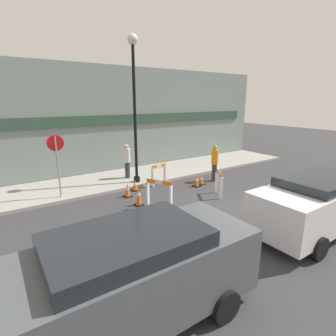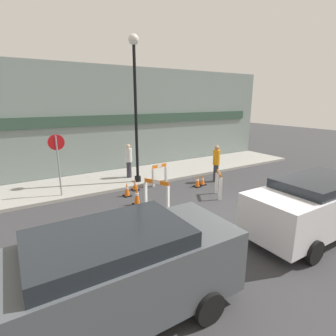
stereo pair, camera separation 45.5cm
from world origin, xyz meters
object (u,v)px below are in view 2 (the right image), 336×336
at_px(parked_car_0, 111,273).
at_px(parked_car_1, 317,203).
at_px(stop_sign, 58,155).
at_px(person_worker, 216,162).
at_px(streetlamp_post, 135,93).
at_px(person_pedestrian, 129,160).

height_order(parked_car_0, parked_car_1, parked_car_0).
bearing_deg(stop_sign, person_worker, 175.27).
xyz_separation_m(streetlamp_post, person_worker, (3.34, -1.60, -3.15)).
bearing_deg(parked_car_1, stop_sign, 129.92).
bearing_deg(streetlamp_post, person_worker, -25.55).
bearing_deg(streetlamp_post, parked_car_1, -71.16).
bearing_deg(person_pedestrian, person_worker, 130.44).
bearing_deg(streetlamp_post, parked_car_0, -118.29).
height_order(streetlamp_post, person_worker, streetlamp_post).
relative_size(stop_sign, parked_car_0, 0.53).
relative_size(parked_car_0, parked_car_1, 1.00).
bearing_deg(parked_car_0, stop_sign, 86.95).
distance_m(streetlamp_post, person_worker, 4.86).
distance_m(person_pedestrian, parked_car_0, 8.58).
bearing_deg(streetlamp_post, stop_sign, -178.59).
bearing_deg(person_pedestrian, parked_car_0, 50.75).
distance_m(stop_sign, parked_car_1, 8.95).
height_order(stop_sign, person_pedestrian, stop_sign).
xyz_separation_m(person_worker, person_pedestrian, (-3.41, 2.44, 0.05)).
bearing_deg(parked_car_0, streetlamp_post, 61.71).
distance_m(stop_sign, person_worker, 6.92).
relative_size(streetlamp_post, stop_sign, 2.60).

